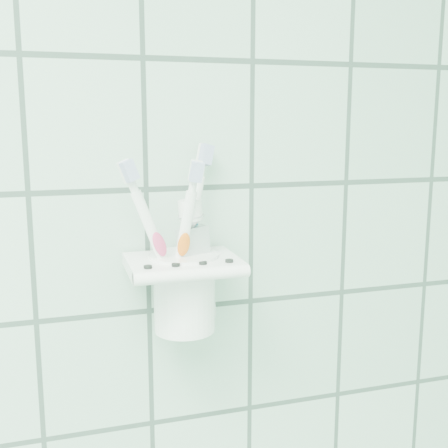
% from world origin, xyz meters
% --- Properties ---
extents(holder_bracket, '(0.12, 0.10, 0.04)m').
position_xyz_m(holder_bracket, '(0.64, 1.15, 1.31)').
color(holder_bracket, white).
rests_on(holder_bracket, wall_back).
extents(cup, '(0.07, 0.07, 0.08)m').
position_xyz_m(cup, '(0.64, 1.16, 1.29)').
color(cup, white).
rests_on(cup, holder_bracket).
extents(toothbrush_pink, '(0.07, 0.02, 0.19)m').
position_xyz_m(toothbrush_pink, '(0.65, 1.15, 1.34)').
color(toothbrush_pink, white).
rests_on(toothbrush_pink, cup).
extents(toothbrush_blue, '(0.05, 0.04, 0.20)m').
position_xyz_m(toothbrush_blue, '(0.63, 1.15, 1.35)').
color(toothbrush_blue, white).
rests_on(toothbrush_blue, cup).
extents(toothbrush_orange, '(0.03, 0.03, 0.18)m').
position_xyz_m(toothbrush_orange, '(0.63, 1.16, 1.34)').
color(toothbrush_orange, white).
rests_on(toothbrush_orange, cup).
extents(toothpaste_tube, '(0.04, 0.04, 0.14)m').
position_xyz_m(toothpaste_tube, '(0.66, 1.15, 1.33)').
color(toothpaste_tube, silver).
rests_on(toothpaste_tube, cup).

